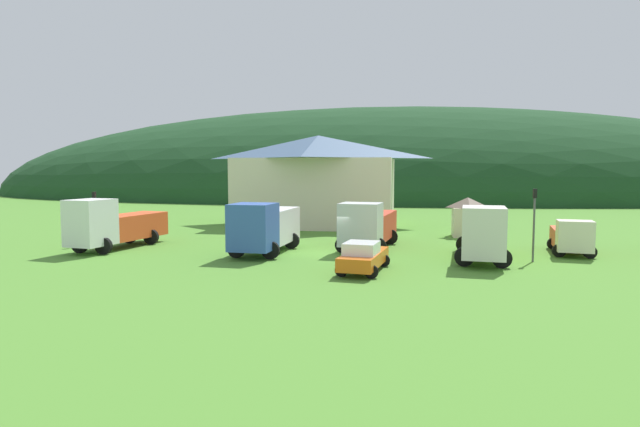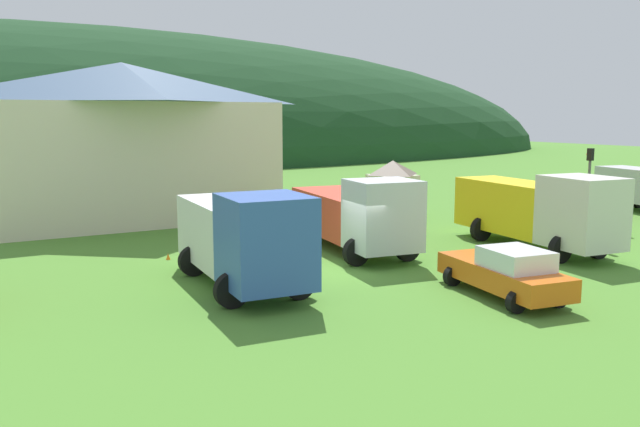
# 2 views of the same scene
# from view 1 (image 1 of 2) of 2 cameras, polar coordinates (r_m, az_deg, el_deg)

# --- Properties ---
(ground_plane) EXTENTS (200.00, 200.00, 0.00)m
(ground_plane) POSITION_cam_1_polar(r_m,az_deg,el_deg) (34.72, 1.20, -4.31)
(ground_plane) COLOR #4C842D
(forested_hill_backdrop) EXTENTS (164.15, 60.00, 34.66)m
(forested_hill_backdrop) POSITION_cam_1_polar(r_m,az_deg,el_deg) (106.41, 6.68, 1.82)
(forested_hill_backdrop) COLOR #193D1E
(forested_hill_backdrop) RESTS_ON ground
(depot_building) EXTENTS (15.73, 12.52, 8.75)m
(depot_building) POSITION_cam_1_polar(r_m,az_deg,el_deg) (52.49, -0.19, 3.74)
(depot_building) COLOR beige
(depot_building) RESTS_ON ground
(play_shed_cream) EXTENTS (2.53, 2.38, 3.20)m
(play_shed_cream) POSITION_cam_1_polar(r_m,az_deg,el_deg) (44.64, 15.53, -0.31)
(play_shed_cream) COLOR beige
(play_shed_cream) RESTS_ON ground
(heavy_rig_white) EXTENTS (3.83, 8.38, 3.53)m
(heavy_rig_white) POSITION_cam_1_polar(r_m,az_deg,el_deg) (38.98, -21.31, -1.08)
(heavy_rig_white) COLOR white
(heavy_rig_white) RESTS_ON ground
(box_truck_blue) EXTENTS (3.63, 7.66, 3.39)m
(box_truck_blue) POSITION_cam_1_polar(r_m,az_deg,el_deg) (34.71, -5.97, -1.33)
(box_truck_blue) COLOR #3356AD
(box_truck_blue) RESTS_ON ground
(tow_truck_silver) EXTENTS (3.99, 8.39, 3.31)m
(tow_truck_silver) POSITION_cam_1_polar(r_m,az_deg,el_deg) (36.71, 5.17, -1.23)
(tow_truck_silver) COLOR silver
(tow_truck_silver) RESTS_ON ground
(flatbed_truck_yellow) EXTENTS (3.64, 8.62, 3.39)m
(flatbed_truck_yellow) POSITION_cam_1_polar(r_m,az_deg,el_deg) (33.44, 16.99, -1.75)
(flatbed_truck_yellow) COLOR silver
(flatbed_truck_yellow) RESTS_ON ground
(light_truck_cream) EXTENTS (3.01, 5.50, 2.32)m
(light_truck_cream) POSITION_cam_1_polar(r_m,az_deg,el_deg) (37.86, 25.35, -2.27)
(light_truck_cream) COLOR beige
(light_truck_cream) RESTS_ON ground
(service_pickup_orange) EXTENTS (2.71, 5.19, 1.66)m
(service_pickup_orange) POSITION_cam_1_polar(r_m,az_deg,el_deg) (28.57, 4.66, -4.62)
(service_pickup_orange) COLOR orange
(service_pickup_orange) RESTS_ON ground
(traffic_light_west) EXTENTS (0.20, 0.32, 3.86)m
(traffic_light_west) POSITION_cam_1_polar(r_m,az_deg,el_deg) (41.51, -23.00, 0.13)
(traffic_light_west) COLOR #4C4C51
(traffic_light_west) RESTS_ON ground
(traffic_light_east) EXTENTS (0.20, 0.32, 4.34)m
(traffic_light_east) POSITION_cam_1_polar(r_m,az_deg,el_deg) (33.71, 21.97, -0.39)
(traffic_light_east) COLOR #4C4C51
(traffic_light_east) RESTS_ON ground
(traffic_cone_near_pickup) EXTENTS (0.36, 0.36, 0.51)m
(traffic_cone_near_pickup) POSITION_cam_1_polar(r_m,az_deg,el_deg) (40.54, -5.19, -3.00)
(traffic_cone_near_pickup) COLOR orange
(traffic_cone_near_pickup) RESTS_ON ground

